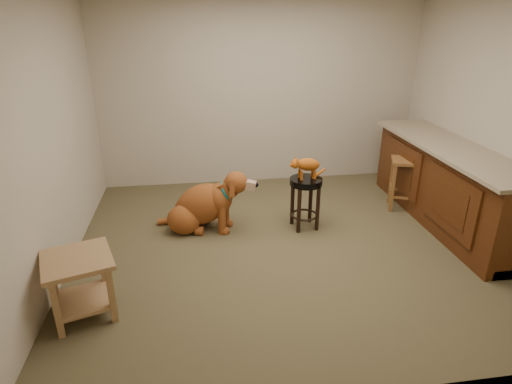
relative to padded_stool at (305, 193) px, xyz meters
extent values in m
cube|color=brown|center=(-0.26, -0.39, -0.43)|extent=(4.50, 4.00, 0.01)
cube|color=#B2A68F|center=(-0.26, 1.61, 0.87)|extent=(4.50, 0.04, 2.60)
cube|color=#B2A68F|center=(-0.26, -2.39, 0.87)|extent=(4.50, 0.04, 2.60)
cube|color=#B2A68F|center=(-2.51, -0.39, 0.87)|extent=(0.04, 4.00, 2.60)
cube|color=#B2A68F|center=(1.99, -0.39, 0.87)|extent=(0.04, 4.00, 2.60)
cube|color=#50270E|center=(1.69, -0.09, 0.02)|extent=(0.60, 2.50, 0.90)
cube|color=gray|center=(1.66, -0.09, 0.49)|extent=(0.70, 2.56, 0.04)
cube|color=black|center=(1.73, -0.09, -0.38)|extent=(0.52, 2.50, 0.10)
cube|color=#50270E|center=(1.38, -0.64, 0.07)|extent=(0.02, 0.90, 0.62)
cube|color=#50270E|center=(1.38, 0.46, 0.07)|extent=(0.02, 0.90, 0.62)
cube|color=#421F0B|center=(1.36, -0.64, 0.07)|extent=(0.02, 0.60, 0.40)
cube|color=#421F0B|center=(1.36, 0.46, 0.07)|extent=(0.02, 0.60, 0.40)
cylinder|color=black|center=(0.10, 0.12, -0.16)|extent=(0.05, 0.05, 0.53)
cylinder|color=black|center=(-0.12, 0.10, -0.16)|extent=(0.05, 0.05, 0.53)
cylinder|color=black|center=(0.12, -0.10, -0.16)|extent=(0.05, 0.05, 0.53)
cylinder|color=black|center=(-0.10, -0.12, -0.16)|extent=(0.05, 0.05, 0.53)
torus|color=black|center=(0.00, 0.00, -0.28)|extent=(0.34, 0.34, 0.02)
cylinder|color=black|center=(0.00, 0.00, 0.14)|extent=(0.37, 0.37, 0.07)
cube|color=brown|center=(1.55, 0.42, -0.12)|extent=(0.05, 0.05, 0.62)
cube|color=brown|center=(1.29, 0.52, -0.12)|extent=(0.05, 0.05, 0.62)
cube|color=brown|center=(1.45, 0.15, -0.12)|extent=(0.05, 0.05, 0.62)
cube|color=brown|center=(1.18, 0.25, -0.12)|extent=(0.05, 0.05, 0.62)
cube|color=brown|center=(1.37, 0.34, 0.20)|extent=(0.45, 0.45, 0.04)
cube|color=#9B7348|center=(-2.06, -1.02, -0.18)|extent=(0.06, 0.06, 0.50)
cube|color=#9B7348|center=(-2.44, -1.15, -0.18)|extent=(0.06, 0.06, 0.50)
cube|color=#9B7348|center=(-1.94, -1.40, -0.18)|extent=(0.06, 0.06, 0.50)
cube|color=#9B7348|center=(-2.32, -1.53, -0.18)|extent=(0.06, 0.06, 0.50)
cube|color=#9B7348|center=(-2.19, -1.28, 0.09)|extent=(0.66, 0.66, 0.04)
cube|color=#9B7348|center=(-2.19, -1.28, -0.29)|extent=(0.56, 0.56, 0.03)
ellipsoid|color=brown|center=(-1.31, 0.32, -0.27)|extent=(0.45, 0.40, 0.35)
ellipsoid|color=brown|center=(-1.39, 0.05, -0.27)|extent=(0.45, 0.40, 0.35)
cylinder|color=brown|center=(-1.13, 0.29, -0.39)|extent=(0.11, 0.13, 0.11)
cylinder|color=brown|center=(-1.22, -0.02, -0.39)|extent=(0.11, 0.13, 0.11)
ellipsoid|color=brown|center=(-1.17, 0.14, -0.13)|extent=(0.87, 0.61, 0.70)
ellipsoid|color=brown|center=(-0.98, 0.08, -0.04)|extent=(0.37, 0.39, 0.36)
cylinder|color=brown|center=(-0.91, 0.16, -0.22)|extent=(0.11, 0.11, 0.41)
cylinder|color=brown|center=(-0.96, -0.02, -0.22)|extent=(0.11, 0.11, 0.41)
sphere|color=brown|center=(-0.88, 0.15, -0.40)|extent=(0.11, 0.11, 0.11)
sphere|color=brown|center=(-0.93, -0.03, -0.40)|extent=(0.11, 0.11, 0.11)
cylinder|color=brown|center=(-0.89, 0.06, 0.07)|extent=(0.30, 0.25, 0.26)
ellipsoid|color=brown|center=(-0.79, 0.03, 0.16)|extent=(0.32, 0.30, 0.25)
cube|color=tan|center=(-0.65, -0.01, 0.14)|extent=(0.19, 0.14, 0.11)
sphere|color=black|center=(-0.58, -0.04, 0.15)|extent=(0.06, 0.06, 0.06)
cube|color=brown|center=(-0.78, 0.14, 0.13)|extent=(0.07, 0.08, 0.19)
cube|color=brown|center=(-0.84, -0.08, 0.13)|extent=(0.07, 0.08, 0.19)
torus|color=#0C645B|center=(-0.89, 0.06, 0.06)|extent=(0.20, 0.26, 0.22)
cylinder|color=#D8BF4C|center=(-0.84, 0.04, -0.02)|extent=(0.02, 0.05, 0.05)
cylinder|color=brown|center=(-1.54, 0.30, -0.39)|extent=(0.33, 0.10, 0.08)
ellipsoid|color=#A24A10|center=(0.01, 0.00, 0.34)|extent=(0.30, 0.17, 0.18)
cylinder|color=#A24A10|center=(-0.07, 0.03, 0.23)|extent=(0.03, 0.03, 0.11)
sphere|color=#A24A10|center=(-0.07, 0.03, 0.19)|extent=(0.04, 0.04, 0.04)
cylinder|color=#A24A10|center=(-0.07, -0.05, 0.23)|extent=(0.03, 0.03, 0.11)
sphere|color=#A24A10|center=(-0.07, -0.05, 0.19)|extent=(0.04, 0.04, 0.04)
cylinder|color=#A24A10|center=(0.08, 0.05, 0.23)|extent=(0.03, 0.03, 0.11)
sphere|color=#A24A10|center=(0.08, 0.05, 0.19)|extent=(0.04, 0.04, 0.04)
cylinder|color=#A24A10|center=(0.09, -0.03, 0.23)|extent=(0.03, 0.03, 0.11)
sphere|color=#A24A10|center=(0.09, -0.03, 0.19)|extent=(0.04, 0.04, 0.04)
sphere|color=#A24A10|center=(-0.13, -0.01, 0.36)|extent=(0.10, 0.10, 0.10)
sphere|color=#A24A10|center=(-0.18, -0.02, 0.35)|extent=(0.04, 0.04, 0.04)
sphere|color=brown|center=(-0.19, -0.02, 0.35)|extent=(0.02, 0.02, 0.02)
cone|color=#A24A10|center=(-0.13, 0.02, 0.42)|extent=(0.05, 0.05, 0.05)
cone|color=#C66B60|center=(-0.13, 0.02, 0.41)|extent=(0.03, 0.03, 0.03)
cone|color=#A24A10|center=(-0.12, -0.05, 0.42)|extent=(0.05, 0.05, 0.05)
cone|color=#C66B60|center=(-0.12, -0.05, 0.41)|extent=(0.03, 0.03, 0.03)
cylinder|color=#A24A10|center=(0.16, 0.06, 0.20)|extent=(0.20, 0.14, 0.10)
camera|label=1|loc=(-1.21, -4.35, 1.89)|focal=30.00mm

